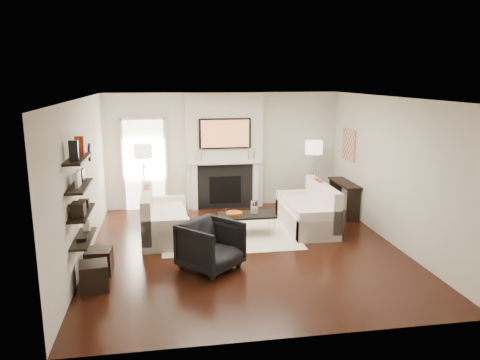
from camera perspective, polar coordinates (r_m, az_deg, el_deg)
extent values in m
plane|color=black|center=(8.56, 0.66, -8.40)|extent=(6.00, 6.00, 0.00)
plane|color=white|center=(8.01, 0.71, 9.97)|extent=(6.00, 6.00, 0.00)
plane|color=silver|center=(11.10, -2.02, 3.65)|extent=(5.50, 0.00, 5.50)
plane|color=silver|center=(5.35, 6.31, -6.12)|extent=(5.50, 0.00, 5.50)
plane|color=silver|center=(8.17, -18.67, -0.20)|extent=(0.00, 6.00, 6.00)
plane|color=silver|center=(9.06, 18.07, 1.04)|extent=(0.00, 6.00, 6.00)
cube|color=silver|center=(10.97, -1.93, 3.55)|extent=(1.80, 0.25, 2.70)
cube|color=black|center=(11.00, -1.81, -0.83)|extent=(1.30, 0.02, 1.04)
cube|color=black|center=(11.01, -1.80, -1.19)|extent=(0.75, 0.02, 0.65)
cube|color=white|center=(10.90, -5.55, -0.85)|extent=(0.12, 0.08, 1.10)
cube|color=white|center=(11.08, 1.90, -0.58)|extent=(0.12, 0.08, 1.10)
cube|color=white|center=(10.83, -1.80, 2.20)|extent=(1.70, 0.18, 0.07)
cube|color=black|center=(10.76, -1.84, 5.68)|extent=(1.20, 0.06, 0.70)
cube|color=#BF723F|center=(10.73, -1.82, 5.66)|extent=(1.10, 0.00, 0.62)
cylinder|color=silver|center=(10.75, -4.72, 3.09)|extent=(0.04, 0.04, 0.30)
cylinder|color=silver|center=(10.75, -5.41, 2.91)|extent=(0.04, 0.04, 0.24)
cylinder|color=silver|center=(10.90, 1.06, 3.25)|extent=(0.04, 0.04, 0.30)
cylinder|color=silver|center=(10.92, 1.73, 3.11)|extent=(0.04, 0.04, 0.24)
cube|color=white|center=(11.05, -11.55, 1.78)|extent=(0.90, 0.02, 2.10)
cube|color=white|center=(11.06, -14.04, 1.67)|extent=(0.06, 0.06, 2.16)
cube|color=white|center=(11.02, -9.06, 1.85)|extent=(0.06, 0.06, 2.16)
cube|color=white|center=(10.89, -11.81, 7.36)|extent=(1.02, 0.06, 0.06)
cube|color=#EFE5C4|center=(9.24, -1.36, -6.77)|extent=(2.60, 2.00, 0.01)
cube|color=white|center=(9.24, -9.08, -5.59)|extent=(0.85, 1.80, 0.42)
cube|color=white|center=(9.16, -11.25, -3.78)|extent=(0.18, 1.80, 0.80)
cube|color=white|center=(8.44, -9.05, -6.69)|extent=(0.85, 0.18, 0.60)
cube|color=white|center=(9.99, -9.13, -3.67)|extent=(0.85, 0.18, 0.60)
cube|color=white|center=(9.17, -8.82, -4.03)|extent=(0.63, 1.44, 0.10)
cube|color=#A42814|center=(9.39, -11.25, -2.08)|extent=(0.10, 0.42, 0.42)
cube|color=black|center=(8.82, -11.35, -3.11)|extent=(0.10, 0.40, 0.40)
cube|color=white|center=(9.72, 8.08, -4.64)|extent=(0.85, 1.80, 0.42)
cube|color=white|center=(9.74, 10.02, -2.75)|extent=(0.18, 1.80, 0.80)
cube|color=white|center=(8.96, 9.64, -5.58)|extent=(0.85, 0.18, 0.60)
cube|color=white|center=(10.44, 6.77, -2.89)|extent=(0.85, 0.18, 0.60)
cube|color=white|center=(9.63, 7.84, -3.18)|extent=(0.63, 1.44, 0.10)
cube|color=#A42814|center=(9.96, 9.50, -1.17)|extent=(0.10, 0.42, 0.42)
cube|color=black|center=(9.42, 10.66, -2.08)|extent=(0.10, 0.40, 0.40)
cube|color=black|center=(9.18, 0.84, -4.31)|extent=(1.10, 0.55, 0.04)
cylinder|color=silver|center=(8.96, -2.08, -6.14)|extent=(0.02, 0.02, 0.38)
cylinder|color=silver|center=(9.14, 4.18, -5.81)|extent=(0.02, 0.02, 0.38)
cylinder|color=silver|center=(9.38, -2.43, -5.29)|extent=(0.02, 0.02, 0.38)
cylinder|color=silver|center=(9.54, 3.57, -4.99)|extent=(0.02, 0.02, 0.38)
cylinder|color=white|center=(9.16, 1.77, -3.31)|extent=(0.15, 0.15, 0.26)
cylinder|color=white|center=(9.18, 1.76, -3.70)|extent=(0.09, 0.09, 0.14)
cylinder|color=#BD721F|center=(9.13, -0.71, -4.11)|extent=(0.33, 0.33, 0.05)
imported|color=black|center=(7.60, -3.59, -7.72)|extent=(1.15, 1.14, 0.86)
cylinder|color=silver|center=(10.69, -11.53, -1.03)|extent=(0.02, 0.02, 1.20)
cylinder|color=white|center=(10.53, -11.73, 3.47)|extent=(0.40, 0.40, 0.30)
cylinder|color=silver|center=(10.69, -10.94, -1.01)|extent=(0.25, 0.02, 1.23)
cylinder|color=silver|center=(10.79, -11.81, -0.93)|extent=(0.14, 0.22, 1.23)
cylinder|color=silver|center=(10.60, -11.85, -1.16)|extent=(0.14, 0.22, 1.23)
cylinder|color=silver|center=(11.17, 8.86, -0.36)|extent=(0.02, 0.02, 1.20)
cylinder|color=white|center=(11.01, 9.01, 3.96)|extent=(0.40, 0.40, 0.30)
cylinder|color=silver|center=(11.20, 9.40, -0.33)|extent=(0.25, 0.02, 1.23)
cylinder|color=silver|center=(11.24, 8.44, -0.26)|extent=(0.14, 0.22, 1.23)
cylinder|color=silver|center=(11.06, 8.74, -0.47)|extent=(0.14, 0.22, 1.23)
cube|color=black|center=(10.71, 12.63, -0.35)|extent=(0.35, 1.20, 0.04)
cube|color=black|center=(10.31, 13.66, -3.05)|extent=(0.30, 0.04, 0.71)
cube|color=black|center=(11.29, 11.51, -1.60)|extent=(0.30, 0.04, 0.71)
cube|color=tan|center=(10.85, 13.12, 4.20)|extent=(0.03, 0.70, 0.70)
cube|color=black|center=(7.37, -18.53, -6.79)|extent=(0.25, 1.00, 0.03)
cube|color=black|center=(7.25, -18.74, -3.80)|extent=(0.25, 1.00, 0.04)
cube|color=black|center=(7.16, -18.97, -0.72)|extent=(0.25, 1.00, 0.04)
cube|color=black|center=(7.08, -19.19, 2.43)|extent=(0.25, 1.00, 0.04)
cube|color=black|center=(6.84, -19.60, 3.41)|extent=(0.12, 0.10, 0.28)
cube|color=#A42814|center=(7.28, -18.98, 3.96)|extent=(0.12, 0.10, 0.28)
cube|color=white|center=(7.05, -19.14, 0.14)|extent=(0.04, 0.30, 0.22)
cube|color=black|center=(7.41, -18.67, 0.59)|extent=(0.04, 0.22, 0.18)
cube|color=black|center=(7.00, -19.11, -3.41)|extent=(0.18, 0.25, 0.20)
cube|color=black|center=(7.47, -18.49, -2.71)|extent=(0.15, 0.12, 0.12)
cube|color=black|center=(7.26, -18.67, -6.73)|extent=(0.14, 0.20, 0.05)
cube|color=white|center=(7.65, -18.20, -5.21)|extent=(0.10, 0.10, 0.18)
cylinder|color=black|center=(8.98, -17.81, 3.23)|extent=(0.04, 0.34, 0.34)
cylinder|color=white|center=(8.98, -17.65, 3.23)|extent=(0.01, 0.29, 0.29)
cube|color=black|center=(7.82, -16.81, -9.46)|extent=(0.41, 0.41, 0.40)
cube|color=black|center=(7.29, -17.37, -11.13)|extent=(0.46, 0.46, 0.40)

